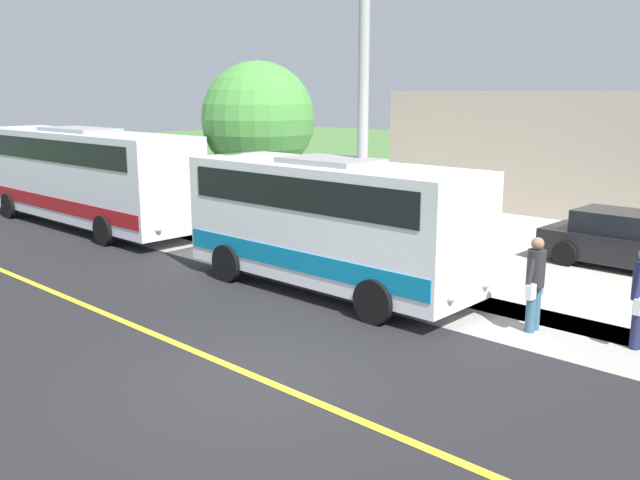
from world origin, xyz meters
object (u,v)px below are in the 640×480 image
object	(u,v)px
street_light_pole	(360,90)
tree_curbside	(258,119)
shuttle_bus_front	(330,218)
parked_car_near	(631,242)
transit_bus_rear	(82,173)
pedestrian_waiting	(535,281)

from	to	relation	value
street_light_pole	tree_curbside	size ratio (longest dim) A/B	1.51
shuttle_bus_front	tree_curbside	distance (m)	6.64
shuttle_bus_front	tree_curbside	xyz separation A→B (m)	(-2.93, -5.62, 1.98)
shuttle_bus_front	parked_car_near	distance (m)	8.04
shuttle_bus_front	tree_curbside	size ratio (longest dim) A/B	1.36
shuttle_bus_front	street_light_pole	distance (m)	2.89
transit_bus_rear	shuttle_bus_front	bearing A→B (deg)	90.01
parked_car_near	tree_curbside	world-z (taller)	tree_curbside
transit_bus_rear	pedestrian_waiting	distance (m)	15.93
transit_bus_rear	parked_car_near	xyz separation A→B (m)	(-6.68, 15.58, -1.12)
transit_bus_rear	parked_car_near	world-z (taller)	transit_bus_rear
shuttle_bus_front	tree_curbside	bearing A→B (deg)	-117.51
transit_bus_rear	pedestrian_waiting	world-z (taller)	transit_bus_rear
shuttle_bus_front	tree_curbside	world-z (taller)	tree_curbside
transit_bus_rear	street_light_pole	world-z (taller)	street_light_pole
transit_bus_rear	parked_car_near	bearing A→B (deg)	113.21
pedestrian_waiting	parked_car_near	size ratio (longest dim) A/B	0.41
street_light_pole	pedestrian_waiting	bearing A→B (deg)	91.92
shuttle_bus_front	pedestrian_waiting	bearing A→B (deg)	96.65
shuttle_bus_front	transit_bus_rear	world-z (taller)	transit_bus_rear
pedestrian_waiting	street_light_pole	bearing A→B (deg)	-88.08
shuttle_bus_front	street_light_pole	bearing A→B (deg)	129.73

